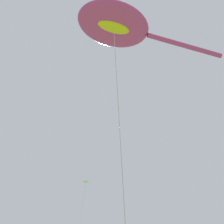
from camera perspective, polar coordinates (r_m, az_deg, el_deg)
name	(u,v)px	position (r m, az deg, el deg)	size (l,w,h in m)	color
big_show_kite	(117,26)	(15.34, 1.02, 18.07)	(8.01, 6.03, 15.80)	#CC3899
small_kite_delta_white	(85,186)	(39.71, -5.77, -15.51)	(1.88, 1.00, 23.27)	white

